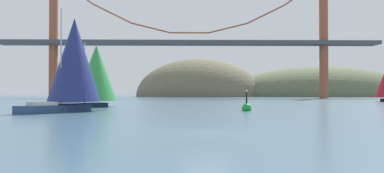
{
  "coord_description": "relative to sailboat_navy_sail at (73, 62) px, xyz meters",
  "views": [
    {
      "loc": [
        -1.02,
        -18.18,
        2.2
      ],
      "look_at": [
        0.0,
        43.63,
        3.11
      ],
      "focal_mm": 31.92,
      "sensor_mm": 36.0,
      "label": 1
    }
  ],
  "objects": [
    {
      "name": "headland_center",
      "position": [
        18.61,
        115.1,
        -5.49
      ],
      "size": [
        56.97,
        44.0,
        33.93
      ],
      "primitive_type": "ellipsoid",
      "color": "#6B664C",
      "rests_on": "ground_plane"
    },
    {
      "name": "sailboat_green_sail",
      "position": [
        -0.42,
        10.87,
        -0.76
      ],
      "size": [
        9.77,
        8.57,
        9.08
      ],
      "color": "navy",
      "rests_on": "ground_plane"
    },
    {
      "name": "ground_plane",
      "position": [
        13.61,
        -19.9,
        -5.49
      ],
      "size": [
        360.0,
        360.0,
        0.0
      ],
      "primitive_type": "plane",
      "color": "#426075"
    },
    {
      "name": "suspension_bridge",
      "position": [
        13.61,
        75.1,
        13.9
      ],
      "size": [
        126.01,
        6.0,
        41.05
      ],
      "color": "brown",
      "rests_on": "ground_plane"
    },
    {
      "name": "sailboat_navy_sail",
      "position": [
        0.0,
        0.0,
        0.0
      ],
      "size": [
        8.6,
        9.79,
        11.22
      ],
      "color": "navy",
      "rests_on": "ground_plane"
    },
    {
      "name": "headland_right",
      "position": [
        73.61,
        115.1,
        -5.49
      ],
      "size": [
        85.8,
        44.0,
        27.07
      ],
      "primitive_type": "ellipsoid",
      "color": "#5B6647",
      "rests_on": "ground_plane"
    },
    {
      "name": "channel_buoy",
      "position": [
        19.45,
        0.63,
        -5.12
      ],
      "size": [
        1.1,
        1.1,
        2.64
      ],
      "color": "green",
      "rests_on": "ground_plane"
    }
  ]
}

